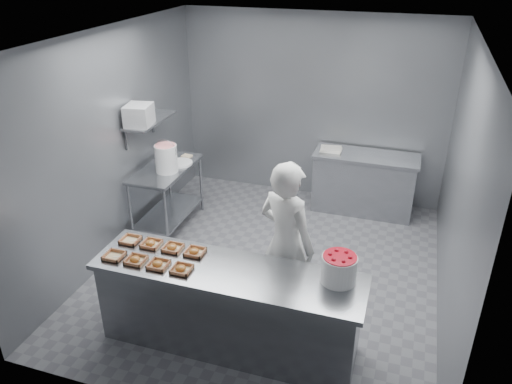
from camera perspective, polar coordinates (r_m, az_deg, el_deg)
floor at (r=6.28m, az=1.38°, el=-8.75°), size 4.50×4.50×0.00m
ceiling at (r=5.19m, az=1.74°, el=17.37°), size 4.50×4.50×0.00m
wall_back at (r=7.64m, az=6.44°, el=9.46°), size 4.00×0.04×2.80m
wall_left at (r=6.40m, az=-15.96°, el=5.14°), size 0.04×4.50×2.80m
wall_right at (r=5.43m, az=22.22°, el=0.21°), size 0.04×4.50×2.80m
service_counter at (r=4.99m, az=-3.15°, el=-13.04°), size 2.60×0.70×0.90m
prep_table at (r=7.01m, az=-10.13°, el=0.49°), size 0.60×1.20×0.90m
back_counter at (r=7.54m, az=12.20°, el=1.03°), size 1.50×0.60×0.90m
wall_shelf at (r=6.73m, az=-12.08°, el=8.01°), size 0.35×0.90×0.03m
tray_0 at (r=5.05m, az=-15.92°, el=-7.02°), size 0.19×0.18×0.04m
tray_1 at (r=4.94m, az=-13.59°, el=-7.54°), size 0.19×0.18×0.06m
tray_2 at (r=4.83m, az=-11.12°, el=-8.11°), size 0.19×0.18×0.06m
tray_3 at (r=4.73m, az=-8.53°, el=-8.68°), size 0.19×0.18×0.06m
tray_4 at (r=5.26m, az=-14.17°, el=-5.33°), size 0.19×0.18×0.04m
tray_5 at (r=5.15m, az=-11.90°, el=-5.78°), size 0.19×0.18×0.06m
tray_6 at (r=5.05m, az=-9.51°, el=-6.28°), size 0.19×0.18×0.06m
tray_7 at (r=4.95m, az=-7.01°, el=-6.79°), size 0.19×0.18×0.06m
worker at (r=5.08m, az=3.49°, el=-5.91°), size 0.78×0.66×1.81m
strawberry_tub at (r=4.55m, az=9.47°, el=-8.53°), size 0.32×0.32×0.27m
glaze_bucket at (r=6.68m, az=-10.23°, el=3.87°), size 0.31×0.29×0.45m
bucket_lid at (r=6.96m, az=-8.67°, el=3.30°), size 0.36×0.36×0.03m
rag at (r=7.19m, az=-7.92°, el=4.10°), size 0.15×0.13×0.02m
appliance at (r=6.49m, az=-13.24°, el=8.56°), size 0.36×0.40×0.26m
paper_stack at (r=7.41m, az=8.57°, el=4.87°), size 0.31×0.23×0.05m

